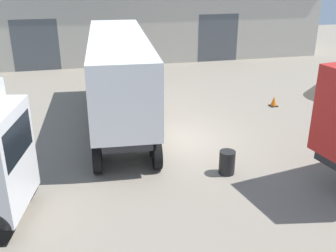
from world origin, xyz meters
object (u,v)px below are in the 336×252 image
gravel_pile (332,85)px  oil_drum (227,162)px  container_trailer_black (119,70)px  traffic_cone (274,102)px

gravel_pile → oil_drum: 11.51m
container_trailer_black → gravel_pile: bearing=-79.1°
container_trailer_black → traffic_cone: (8.30, 0.76, -2.38)m
gravel_pile → oil_drum: bearing=-141.9°
container_trailer_black → oil_drum: bearing=-146.5°
gravel_pile → oil_drum: size_ratio=3.35×
container_trailer_black → traffic_cone: size_ratio=19.97×
oil_drum → traffic_cone: oil_drum is taller
traffic_cone → container_trailer_black: bearing=-174.7°
container_trailer_black → gravel_pile: 12.46m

